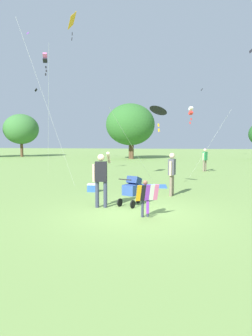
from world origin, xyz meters
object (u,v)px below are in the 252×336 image
at_px(person_adult_flyer, 101,175).
at_px(kite_adult_black, 158,111).
at_px(kite_orange_delta, 191,112).
at_px(person_red_shirt, 172,171).
at_px(kite_green_novelty, 70,27).
at_px(child_with_butterfly_kite, 146,195).
at_px(picnic_blanket, 153,186).
at_px(stroller, 133,188).
at_px(kite_blue_high, 45,59).
at_px(person_sitting_far, 205,158).
at_px(cooler_box, 93,188).

bearing_deg(person_adult_flyer, kite_adult_black, 65.13).
bearing_deg(kite_orange_delta, person_red_shirt, -101.23).
height_order(kite_orange_delta, kite_green_novelty, kite_green_novelty).
xyz_separation_m(child_with_butterfly_kite, picnic_blanket, (-0.01, 5.74, -0.65)).
bearing_deg(kite_adult_black, picnic_blanket, 103.88).
bearing_deg(person_red_shirt, stroller, -125.31).
distance_m(kite_orange_delta, kite_blue_high, 9.39).
bearing_deg(kite_orange_delta, kite_green_novelty, -144.18).
height_order(person_adult_flyer, person_sitting_far, person_adult_flyer).
height_order(child_with_butterfly_kite, kite_adult_black, kite_adult_black).
height_order(kite_orange_delta, cooler_box, kite_orange_delta).
distance_m(child_with_butterfly_kite, stroller, 1.62).
bearing_deg(kite_adult_black, stroller, -102.74).
xyz_separation_m(kite_blue_high, person_red_shirt, (7.61, -5.74, -6.09)).
relative_size(kite_adult_black, cooler_box, 9.45).
distance_m(stroller, kite_adult_black, 4.53).
distance_m(person_adult_flyer, person_sitting_far, 12.82).
height_order(kite_orange_delta, picnic_blanket, kite_orange_delta).
distance_m(person_red_shirt, person_sitting_far, 9.78).
height_order(picnic_blanket, cooler_box, cooler_box).
distance_m(kite_green_novelty, picnic_blanket, 8.40).
relative_size(person_adult_flyer, kite_green_novelty, 0.23).
bearing_deg(kite_green_novelty, kite_orange_delta, 35.82).
relative_size(kite_adult_black, kite_green_novelty, 0.52).
bearing_deg(kite_orange_delta, stroller, -107.90).
relative_size(kite_orange_delta, kite_green_novelty, 0.51).
bearing_deg(picnic_blanket, person_adult_flyer, -108.41).
xyz_separation_m(child_with_butterfly_kite, person_adult_flyer, (-1.57, 1.07, 0.42)).
height_order(person_adult_flyer, stroller, person_adult_flyer).
bearing_deg(child_with_butterfly_kite, kite_adult_black, 87.62).
distance_m(child_with_butterfly_kite, person_sitting_far, 13.35).
distance_m(person_adult_flyer, kite_orange_delta, 9.58).
bearing_deg(kite_adult_black, child_with_butterfly_kite, -92.38).
height_order(child_with_butterfly_kite, person_adult_flyer, person_adult_flyer).
height_order(stroller, kite_blue_high, kite_blue_high).
height_order(kite_adult_black, kite_green_novelty, kite_green_novelty).
height_order(kite_adult_black, kite_orange_delta, kite_orange_delta).
bearing_deg(kite_orange_delta, kite_adult_black, -111.49).
distance_m(child_with_butterfly_kite, person_adult_flyer, 1.94).
distance_m(kite_adult_black, picnic_blanket, 3.65).
xyz_separation_m(kite_adult_black, cooler_box, (-2.78, -0.93, -3.37)).
xyz_separation_m(kite_green_novelty, picnic_blanket, (3.88, 0.51, -7.43)).
bearing_deg(stroller, cooler_box, 129.64).
xyz_separation_m(person_adult_flyer, picnic_blanket, (1.56, 4.68, -1.08)).
bearing_deg(person_red_shirt, person_sitting_far, 75.31).
xyz_separation_m(person_adult_flyer, kite_green_novelty, (-2.32, 4.16, 6.35)).
relative_size(person_sitting_far, cooler_box, 3.60).
distance_m(kite_green_novelty, person_red_shirt, 8.15).
relative_size(kite_adult_black, picnic_blanket, 3.34).
bearing_deg(kite_green_novelty, child_with_butterfly_kite, -53.37).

